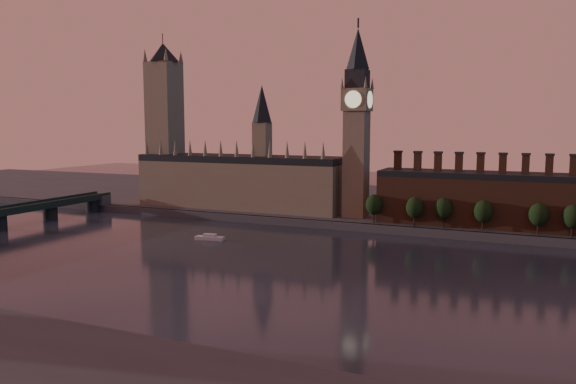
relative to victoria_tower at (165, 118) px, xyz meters
The scene contains 13 objects.
ground 176.40m from the victoria_tower, 43.78° to the right, with size 900.00×900.00×0.00m, color black.
north_bank 147.08m from the victoria_tower, 27.72° to the left, with size 900.00×182.00×4.00m.
palace_of_westminster 67.03m from the victoria_tower, ahead, with size 130.00×30.30×74.00m.
victoria_tower is the anchor object (origin of this frame).
big_ben 130.12m from the victoria_tower, ahead, with size 15.00×15.00×107.00m.
chimney_block 204.27m from the victoria_tower, ahead, with size 110.00×25.00×37.00m.
embankment_tree_0 152.77m from the victoria_tower, ahead, with size 8.60×8.60×14.88m.
embankment_tree_1 173.15m from the victoria_tower, ahead, with size 8.60×8.60×14.88m.
embankment_tree_2 186.21m from the victoria_tower, ahead, with size 8.60×8.60×14.88m.
embankment_tree_3 204.44m from the victoria_tower, ahead, with size 8.60×8.60×14.88m.
embankment_tree_4 228.01m from the victoria_tower, ahead, with size 8.60×8.60×14.88m.
embankment_tree_5 241.75m from the victoria_tower, ahead, with size 8.60×8.60×14.88m.
river_boat 123.63m from the victoria_tower, 43.50° to the right, with size 14.68×6.32×2.84m.
Camera 1 is at (99.79, -185.99, 54.86)m, focal length 35.00 mm.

